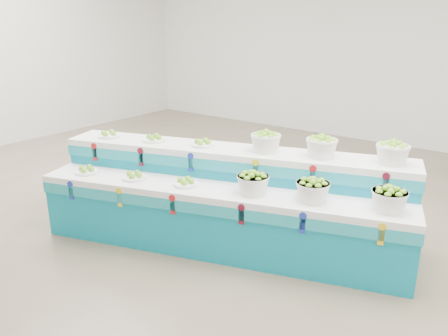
{
  "coord_description": "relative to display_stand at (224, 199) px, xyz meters",
  "views": [
    {
      "loc": [
        3.65,
        -3.92,
        2.37
      ],
      "look_at": [
        0.95,
        -0.32,
        0.87
      ],
      "focal_mm": 35.81,
      "sensor_mm": 36.0,
      "label": 1
    }
  ],
  "objects": [
    {
      "name": "plate_upper_mid",
      "position": [
        -0.98,
        -0.06,
        0.56
      ],
      "size": [
        0.33,
        0.33,
        0.09
      ],
      "primitive_type": "cylinder",
      "rotation": [
        0.0,
        0.0,
        0.31
      ],
      "color": "white",
      "rests_on": "display_stand"
    },
    {
      "name": "plate_lower_mid",
      "position": [
        -0.83,
        -0.52,
        0.26
      ],
      "size": [
        0.33,
        0.33,
        0.09
      ],
      "primitive_type": "cylinder",
      "rotation": [
        0.0,
        0.0,
        0.31
      ],
      "color": "white",
      "rests_on": "display_stand"
    },
    {
      "name": "basket_upper_left",
      "position": [
        0.29,
        0.35,
        0.62
      ],
      "size": [
        0.4,
        0.4,
        0.23
      ],
      "primitive_type": null,
      "rotation": [
        0.0,
        0.0,
        0.31
      ],
      "color": "silver",
      "rests_on": "display_stand"
    },
    {
      "name": "basket_lower_left",
      "position": [
        0.44,
        -0.11,
        0.32
      ],
      "size": [
        0.4,
        0.4,
        0.23
      ],
      "primitive_type": null,
      "rotation": [
        0.0,
        0.0,
        0.31
      ],
      "color": "silver",
      "rests_on": "display_stand"
    },
    {
      "name": "basket_upper_right",
      "position": [
        1.51,
        0.74,
        0.62
      ],
      "size": [
        0.4,
        0.4,
        0.23
      ],
      "primitive_type": null,
      "rotation": [
        0.0,
        0.0,
        0.31
      ],
      "color": "silver",
      "rests_on": "display_stand"
    },
    {
      "name": "plate_lower_right",
      "position": [
        -0.25,
        -0.34,
        0.26
      ],
      "size": [
        0.33,
        0.33,
        0.09
      ],
      "primitive_type": "cylinder",
      "rotation": [
        0.0,
        0.0,
        0.31
      ],
      "color": "white",
      "rests_on": "display_stand"
    },
    {
      "name": "display_stand",
      "position": [
        0.0,
        0.0,
        0.0
      ],
      "size": [
        4.07,
        2.18,
        1.02
      ],
      "primitive_type": null,
      "rotation": [
        0.0,
        0.0,
        0.31
      ],
      "color": "#0C86A3",
      "rests_on": "ground"
    },
    {
      "name": "plate_lower_left",
      "position": [
        -1.41,
        -0.71,
        0.26
      ],
      "size": [
        0.33,
        0.33,
        0.09
      ],
      "primitive_type": "cylinder",
      "rotation": [
        0.0,
        0.0,
        0.31
      ],
      "color": "white",
      "rests_on": "display_stand"
    },
    {
      "name": "plate_upper_right",
      "position": [
        -0.4,
        0.13,
        0.56
      ],
      "size": [
        0.33,
        0.33,
        0.09
      ],
      "primitive_type": "cylinder",
      "rotation": [
        0.0,
        0.0,
        0.31
      ],
      "color": "white",
      "rests_on": "display_stand"
    },
    {
      "name": "basket_upper_mid",
      "position": [
        0.85,
        0.53,
        0.62
      ],
      "size": [
        0.4,
        0.4,
        0.23
      ],
      "primitive_type": null,
      "rotation": [
        0.0,
        0.0,
        0.31
      ],
      "color": "silver",
      "rests_on": "display_stand"
    },
    {
      "name": "ground",
      "position": [
        -0.95,
        0.32,
        -0.51
      ],
      "size": [
        10.0,
        10.0,
        0.0
      ],
      "primitive_type": "plane",
      "color": "brown",
      "rests_on": "ground"
    },
    {
      "name": "basket_lower_right",
      "position": [
        1.66,
        0.28,
        0.32
      ],
      "size": [
        0.4,
        0.4,
        0.23
      ],
      "primitive_type": null,
      "rotation": [
        0.0,
        0.0,
        0.31
      ],
      "color": "silver",
      "rests_on": "display_stand"
    },
    {
      "name": "plate_upper_left",
      "position": [
        -1.56,
        -0.25,
        0.56
      ],
      "size": [
        0.33,
        0.33,
        0.09
      ],
      "primitive_type": "cylinder",
      "rotation": [
        0.0,
        0.0,
        0.31
      ],
      "color": "white",
      "rests_on": "display_stand"
    },
    {
      "name": "basket_lower_mid",
      "position": [
        1.0,
        0.07,
        0.32
      ],
      "size": [
        0.4,
        0.4,
        0.23
      ],
      "primitive_type": null,
      "rotation": [
        0.0,
        0.0,
        0.31
      ],
      "color": "silver",
      "rests_on": "display_stand"
    },
    {
      "name": "back_wall",
      "position": [
        -0.95,
        5.32,
        1.49
      ],
      "size": [
        10.0,
        0.0,
        10.0
      ],
      "primitive_type": "plane",
      "rotation": [
        1.57,
        0.0,
        0.0
      ],
      "color": "silver",
      "rests_on": "ground"
    }
  ]
}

